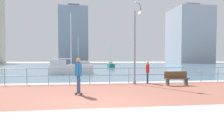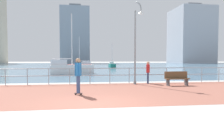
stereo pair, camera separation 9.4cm
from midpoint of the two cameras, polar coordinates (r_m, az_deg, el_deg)
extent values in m
plane|color=#ADAAA5|center=(48.00, -7.27, 0.82)|extent=(220.00, 220.00, 0.00)
cube|color=#935647|center=(11.16, -5.05, -5.94)|extent=(28.00, 7.47, 0.01)
cube|color=slate|center=(59.78, -7.40, 1.22)|extent=(180.00, 88.00, 0.00)
cylinder|color=#8C99A3|center=(15.64, -26.76, -1.70)|extent=(0.05, 0.05, 1.09)
cylinder|color=#8C99A3|center=(15.25, -21.78, -1.71)|extent=(0.05, 0.05, 1.09)
cylinder|color=#8C99A3|center=(14.97, -16.56, -1.71)|extent=(0.05, 0.05, 1.09)
cylinder|color=#8C99A3|center=(14.83, -11.21, -1.68)|extent=(0.05, 0.05, 1.09)
cylinder|color=#8C99A3|center=(14.81, -5.79, -1.65)|extent=(0.05, 0.05, 1.09)
cylinder|color=#8C99A3|center=(14.93, -0.41, -1.60)|extent=(0.05, 0.05, 1.09)
cylinder|color=#8C99A3|center=(15.18, 4.84, -1.54)|extent=(0.05, 0.05, 1.09)
cylinder|color=#8C99A3|center=(15.54, 9.88, -1.46)|extent=(0.05, 0.05, 1.09)
cylinder|color=#8C99A3|center=(16.03, 14.65, -1.38)|extent=(0.05, 0.05, 1.09)
cylinder|color=#8C99A3|center=(16.61, 19.12, -1.30)|extent=(0.05, 0.05, 1.09)
cylinder|color=#8C99A3|center=(17.30, 23.25, -1.22)|extent=(0.05, 0.05, 1.09)
cylinder|color=#8C99A3|center=(18.06, 27.06, -1.14)|extent=(0.05, 0.05, 1.09)
cylinder|color=#8C99A3|center=(14.78, -5.80, 0.46)|extent=(25.20, 0.06, 0.06)
cylinder|color=#8C99A3|center=(14.81, -5.79, -1.44)|extent=(25.20, 0.06, 0.06)
cylinder|color=gray|center=(14.70, 6.39, -3.43)|extent=(0.19, 0.19, 0.20)
cylinder|color=gray|center=(14.63, 6.44, 6.01)|extent=(0.12, 0.12, 5.03)
cylinder|color=gray|center=(15.06, 6.73, 17.70)|extent=(0.16, 0.20, 0.11)
cylinder|color=gray|center=(14.94, 7.14, 17.64)|extent=(0.17, 0.21, 0.15)
cylinder|color=gray|center=(14.83, 7.51, 17.41)|extent=(0.16, 0.20, 0.18)
cylinder|color=gray|center=(14.73, 7.79, 17.04)|extent=(0.15, 0.18, 0.19)
cylinder|color=gray|center=(14.65, 7.97, 16.54)|extent=(0.14, 0.15, 0.19)
cylinder|color=gray|center=(14.60, 8.02, 15.96)|extent=(0.12, 0.12, 0.17)
cone|color=silver|center=(14.56, 8.01, 15.20)|extent=(0.36, 0.36, 0.22)
cylinder|color=black|center=(10.36, -9.58, -6.51)|extent=(0.07, 0.04, 0.06)
cylinder|color=black|center=(10.43, -9.46, -6.44)|extent=(0.07, 0.04, 0.06)
cylinder|color=black|center=(10.29, -8.20, -6.56)|extent=(0.07, 0.04, 0.06)
cylinder|color=black|center=(10.36, -8.09, -6.49)|extent=(0.07, 0.04, 0.06)
cube|color=black|center=(10.35, -8.83, -6.23)|extent=(0.41, 0.21, 0.02)
cylinder|color=#384C7A|center=(10.21, -8.97, -3.94)|extent=(0.16, 0.16, 0.83)
cylinder|color=#384C7A|center=(10.37, -8.73, -3.83)|extent=(0.16, 0.16, 0.83)
cube|color=#236BB2|center=(10.23, -8.88, 0.15)|extent=(0.32, 0.39, 0.62)
cylinder|color=#236BB2|center=(10.01, -9.24, 0.18)|extent=(0.11, 0.11, 0.59)
cylinder|color=#236BB2|center=(10.45, -8.55, 0.30)|extent=(0.11, 0.11, 0.59)
sphere|color=#A37A5B|center=(10.22, -8.90, 2.53)|extent=(0.23, 0.23, 0.23)
cylinder|color=navy|center=(15.27, 9.86, -2.13)|extent=(0.16, 0.16, 0.78)
cylinder|color=navy|center=(15.11, 9.86, -2.19)|extent=(0.16, 0.16, 0.78)
cube|color=red|center=(15.14, 9.88, 0.40)|extent=(0.33, 0.40, 0.58)
cylinder|color=red|center=(15.37, 9.87, 0.49)|extent=(0.11, 0.11, 0.55)
cylinder|color=red|center=(14.91, 9.89, 0.42)|extent=(0.11, 0.11, 0.55)
sphere|color=#DBAD89|center=(15.13, 9.90, 1.90)|extent=(0.22, 0.22, 0.22)
cube|color=brown|center=(14.39, 17.44, -2.28)|extent=(1.61, 0.46, 0.06)
cube|color=brown|center=(14.56, 17.08, -1.23)|extent=(1.60, 0.08, 0.44)
cube|color=#3F4247|center=(14.71, 19.65, -3.09)|extent=(0.07, 0.38, 0.45)
cube|color=#3F4247|center=(14.14, 15.10, -3.26)|extent=(0.07, 0.38, 0.45)
cube|color=white|center=(25.29, -10.65, 0.17)|extent=(5.17, 2.12, 1.08)
cube|color=silver|center=(25.21, -14.08, 2.03)|extent=(1.92, 1.29, 0.60)
cylinder|color=silver|center=(25.37, -10.72, 8.15)|extent=(0.12, 0.12, 5.98)
cylinder|color=silver|center=(25.22, -13.18, 2.99)|extent=(2.25, 0.36, 0.10)
cube|color=#B21E1E|center=(37.60, -8.74, 0.91)|extent=(4.25, 2.19, 0.87)
cube|color=silver|center=(37.29, -6.93, 1.94)|extent=(1.63, 1.20, 0.48)
cylinder|color=silver|center=(37.61, -8.77, 5.26)|extent=(0.10, 0.10, 4.84)
cylinder|color=silver|center=(37.36, -7.42, 2.46)|extent=(1.80, 0.51, 0.08)
cube|color=#197266|center=(43.84, 0.09, 1.15)|extent=(1.13, 3.60, 0.77)
cube|color=silver|center=(44.90, -0.10, 1.96)|extent=(0.78, 1.30, 0.43)
cylinder|color=silver|center=(43.84, 0.09, 4.45)|extent=(0.09, 0.09, 4.28)
cylinder|color=silver|center=(44.61, -0.05, 2.33)|extent=(0.08, 1.62, 0.07)
cube|color=#8493A3|center=(99.26, -9.81, 8.86)|extent=(12.39, 17.55, 24.25)
cube|color=slate|center=(101.48, -9.88, 16.25)|extent=(4.96, 7.02, 2.00)
cube|color=#A3A8B2|center=(105.66, 20.49, 8.56)|extent=(15.97, 17.60, 24.98)
cube|color=slate|center=(107.88, 20.62, 15.70)|extent=(6.39, 7.04, 2.00)
camera|label=1|loc=(0.05, -89.78, 0.01)|focal=33.80mm
camera|label=2|loc=(0.05, 90.22, -0.01)|focal=33.80mm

